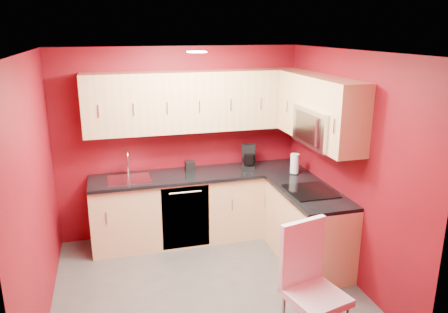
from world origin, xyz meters
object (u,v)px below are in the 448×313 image
napkin_holder (190,166)px  paper_towel (295,164)px  microwave (323,127)px  sink (129,176)px  dining_chair (316,290)px  coffee_maker (248,157)px

napkin_holder → paper_towel: size_ratio=0.50×
paper_towel → napkin_holder: bearing=160.4°
napkin_holder → microwave: bearing=-40.4°
sink → dining_chair: sink is taller
microwave → napkin_holder: bearing=139.6°
coffee_maker → paper_towel: size_ratio=1.17×
sink → paper_towel: size_ratio=1.99×
sink → paper_towel: bearing=-9.7°
microwave → coffee_maker: 1.31m
sink → dining_chair: bearing=-59.1°
paper_towel → microwave: bearing=-88.2°
sink → dining_chair: (1.40, -2.34, -0.38)m
sink → coffee_maker: bearing=1.7°
sink → napkin_holder: bearing=7.4°
napkin_holder → paper_towel: (1.28, -0.46, 0.07)m
microwave → sink: size_ratio=1.46×
coffee_maker → napkin_holder: size_ratio=2.35×
microwave → napkin_holder: 1.84m
dining_chair → napkin_holder: bearing=90.0°
napkin_holder → coffee_maker: bearing=-4.1°
coffee_maker → dining_chair: 2.44m
sink → napkin_holder: (0.79, 0.10, 0.03)m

